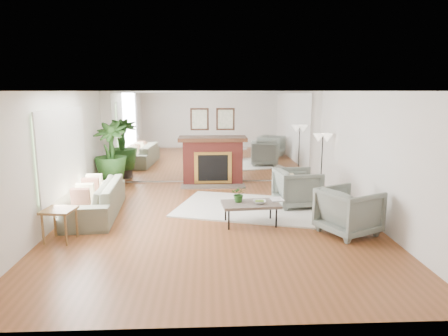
{
  "coord_description": "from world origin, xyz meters",
  "views": [
    {
      "loc": [
        -0.18,
        -7.4,
        2.5
      ],
      "look_at": [
        0.18,
        0.6,
        0.95
      ],
      "focal_mm": 32.0,
      "sensor_mm": 36.0,
      "label": 1
    }
  ],
  "objects_px": {
    "sofa": "(95,199)",
    "side_table": "(59,214)",
    "armchair_front": "(349,211)",
    "coffee_table": "(251,205)",
    "potted_ficus": "(111,154)",
    "floor_lamp": "(323,142)",
    "armchair_back": "(297,188)",
    "fireplace": "(213,160)"
  },
  "relations": [
    {
      "from": "sofa",
      "to": "side_table",
      "type": "bearing_deg",
      "value": -11.99
    },
    {
      "from": "armchair_front",
      "to": "side_table",
      "type": "relative_size",
      "value": 1.62
    },
    {
      "from": "coffee_table",
      "to": "armchair_front",
      "type": "relative_size",
      "value": 1.23
    },
    {
      "from": "sofa",
      "to": "potted_ficus",
      "type": "bearing_deg",
      "value": 179.99
    },
    {
      "from": "sofa",
      "to": "armchair_front",
      "type": "bearing_deg",
      "value": 70.91
    },
    {
      "from": "coffee_table",
      "to": "floor_lamp",
      "type": "distance_m",
      "value": 3.27
    },
    {
      "from": "armchair_front",
      "to": "side_table",
      "type": "bearing_deg",
      "value": 65.09
    },
    {
      "from": "sofa",
      "to": "armchair_back",
      "type": "bearing_deg",
      "value": 91.79
    },
    {
      "from": "armchair_back",
      "to": "sofa",
      "type": "bearing_deg",
      "value": 89.74
    },
    {
      "from": "coffee_table",
      "to": "potted_ficus",
      "type": "distance_m",
      "value": 4.39
    },
    {
      "from": "potted_ficus",
      "to": "sofa",
      "type": "bearing_deg",
      "value": -86.04
    },
    {
      "from": "armchair_back",
      "to": "armchair_front",
      "type": "xyz_separation_m",
      "value": [
        0.52,
        -1.72,
        -0.0
      ]
    },
    {
      "from": "armchair_back",
      "to": "fireplace",
      "type": "bearing_deg",
      "value": 32.36
    },
    {
      "from": "armchair_back",
      "to": "floor_lamp",
      "type": "xyz_separation_m",
      "value": [
        0.88,
        1.25,
        0.84
      ]
    },
    {
      "from": "coffee_table",
      "to": "armchair_front",
      "type": "distance_m",
      "value": 1.77
    },
    {
      "from": "armchair_back",
      "to": "potted_ficus",
      "type": "relative_size",
      "value": 0.52
    },
    {
      "from": "sofa",
      "to": "armchair_front",
      "type": "relative_size",
      "value": 2.56
    },
    {
      "from": "fireplace",
      "to": "armchair_front",
      "type": "bearing_deg",
      "value": -59.78
    },
    {
      "from": "fireplace",
      "to": "armchair_back",
      "type": "bearing_deg",
      "value": -51.62
    },
    {
      "from": "coffee_table",
      "to": "side_table",
      "type": "xyz_separation_m",
      "value": [
        -3.3,
        -0.69,
        0.08
      ]
    },
    {
      "from": "fireplace",
      "to": "sofa",
      "type": "distance_m",
      "value": 3.67
    },
    {
      "from": "armchair_back",
      "to": "armchair_front",
      "type": "distance_m",
      "value": 1.8
    },
    {
      "from": "sofa",
      "to": "armchair_front",
      "type": "xyz_separation_m",
      "value": [
        4.78,
        -1.29,
        0.07
      ]
    },
    {
      "from": "side_table",
      "to": "potted_ficus",
      "type": "height_order",
      "value": "potted_ficus"
    },
    {
      "from": "side_table",
      "to": "floor_lamp",
      "type": "bearing_deg",
      "value": 30.13
    },
    {
      "from": "fireplace",
      "to": "armchair_back",
      "type": "height_order",
      "value": "fireplace"
    },
    {
      "from": "sofa",
      "to": "floor_lamp",
      "type": "relative_size",
      "value": 1.58
    },
    {
      "from": "side_table",
      "to": "armchair_front",
      "type": "bearing_deg",
      "value": 1.47
    },
    {
      "from": "floor_lamp",
      "to": "armchair_front",
      "type": "bearing_deg",
      "value": -96.85
    },
    {
      "from": "sofa",
      "to": "floor_lamp",
      "type": "xyz_separation_m",
      "value": [
        5.14,
        1.68,
        0.92
      ]
    },
    {
      "from": "fireplace",
      "to": "floor_lamp",
      "type": "height_order",
      "value": "fireplace"
    },
    {
      "from": "potted_ficus",
      "to": "floor_lamp",
      "type": "bearing_deg",
      "value": -5.31
    },
    {
      "from": "side_table",
      "to": "sofa",
      "type": "bearing_deg",
      "value": 81.98
    },
    {
      "from": "side_table",
      "to": "potted_ficus",
      "type": "bearing_deg",
      "value": 89.2
    },
    {
      "from": "sofa",
      "to": "side_table",
      "type": "relative_size",
      "value": 4.15
    },
    {
      "from": "sofa",
      "to": "side_table",
      "type": "xyz_separation_m",
      "value": [
        -0.2,
        -1.42,
        0.13
      ]
    },
    {
      "from": "armchair_front",
      "to": "potted_ficus",
      "type": "distance_m",
      "value": 6.05
    },
    {
      "from": "coffee_table",
      "to": "armchair_back",
      "type": "distance_m",
      "value": 1.64
    },
    {
      "from": "fireplace",
      "to": "floor_lamp",
      "type": "relative_size",
      "value": 1.39
    },
    {
      "from": "armchair_front",
      "to": "side_table",
      "type": "xyz_separation_m",
      "value": [
        -4.98,
        -0.13,
        0.06
      ]
    },
    {
      "from": "floor_lamp",
      "to": "sofa",
      "type": "bearing_deg",
      "value": -161.91
    },
    {
      "from": "fireplace",
      "to": "coffee_table",
      "type": "bearing_deg",
      "value": -79.3
    }
  ]
}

